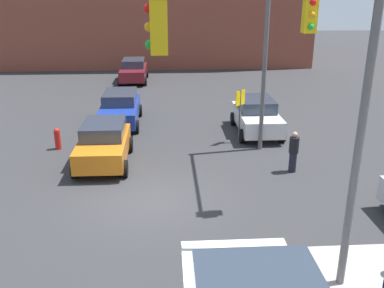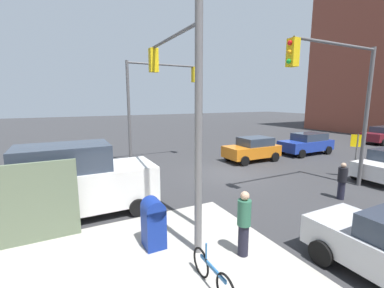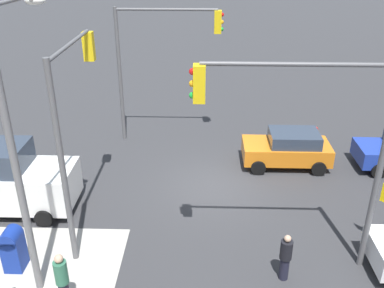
{
  "view_description": "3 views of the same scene",
  "coord_description": "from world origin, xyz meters",
  "px_view_note": "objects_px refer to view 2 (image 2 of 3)",
  "views": [
    {
      "loc": [
        12.62,
        0.53,
        6.49
      ],
      "look_at": [
        0.13,
        1.28,
        1.96
      ],
      "focal_mm": 40.0,
      "sensor_mm": 36.0,
      "label": 1
    },
    {
      "loc": [
        8.32,
        11.51,
        4.14
      ],
      "look_at": [
        1.7,
        -1.38,
        1.66
      ],
      "focal_mm": 24.0,
      "sensor_mm": 36.0,
      "label": 2
    },
    {
      "loc": [
        0.43,
        15.13,
        9.25
      ],
      "look_at": [
        0.95,
        -1.01,
        1.45
      ],
      "focal_mm": 40.0,
      "sensor_mm": 36.0,
      "label": 3
    }
  ],
  "objects_px": {
    "traffic_signal_ne_corner": "(176,88)",
    "coupe_maroon": "(383,135)",
    "hatchback_orange": "(252,149)",
    "traffic_signal_se_corner": "(157,93)",
    "pedestrian_waiting": "(342,181)",
    "fire_hydrant": "(251,147)",
    "traffic_signal_nw_corner": "(341,88)",
    "bicycle_leaning_on_fence": "(212,275)",
    "van_white_delivery": "(76,181)",
    "street_lamp_corner": "(193,78)",
    "sedan_blue": "(307,143)",
    "mailbox_blue": "(153,221)",
    "pedestrian_crossing": "(244,222)"
  },
  "relations": [
    {
      "from": "pedestrian_waiting",
      "to": "traffic_signal_nw_corner",
      "type": "bearing_deg",
      "value": 32.3
    },
    {
      "from": "street_lamp_corner",
      "to": "van_white_delivery",
      "type": "height_order",
      "value": "street_lamp_corner"
    },
    {
      "from": "traffic_signal_ne_corner",
      "to": "pedestrian_crossing",
      "type": "relative_size",
      "value": 3.6
    },
    {
      "from": "traffic_signal_ne_corner",
      "to": "bicycle_leaning_on_fence",
      "type": "relative_size",
      "value": 3.71
    },
    {
      "from": "hatchback_orange",
      "to": "traffic_signal_se_corner",
      "type": "bearing_deg",
      "value": -23.11
    },
    {
      "from": "street_lamp_corner",
      "to": "sedan_blue",
      "type": "distance_m",
      "value": 16.01
    },
    {
      "from": "coupe_maroon",
      "to": "pedestrian_waiting",
      "type": "height_order",
      "value": "coupe_maroon"
    },
    {
      "from": "fire_hydrant",
      "to": "van_white_delivery",
      "type": "height_order",
      "value": "van_white_delivery"
    },
    {
      "from": "traffic_signal_ne_corner",
      "to": "pedestrian_waiting",
      "type": "height_order",
      "value": "traffic_signal_ne_corner"
    },
    {
      "from": "traffic_signal_ne_corner",
      "to": "coupe_maroon",
      "type": "xyz_separation_m",
      "value": [
        -23.89,
        -4.76,
        -3.72
      ]
    },
    {
      "from": "street_lamp_corner",
      "to": "van_white_delivery",
      "type": "bearing_deg",
      "value": -52.0
    },
    {
      "from": "pedestrian_waiting",
      "to": "bicycle_leaning_on_fence",
      "type": "height_order",
      "value": "pedestrian_waiting"
    },
    {
      "from": "bicycle_leaning_on_fence",
      "to": "traffic_signal_se_corner",
      "type": "bearing_deg",
      "value": -104.24
    },
    {
      "from": "traffic_signal_nw_corner",
      "to": "traffic_signal_se_corner",
      "type": "distance_m",
      "value": 10.32
    },
    {
      "from": "bicycle_leaning_on_fence",
      "to": "pedestrian_crossing",
      "type": "bearing_deg",
      "value": -153.54
    },
    {
      "from": "coupe_maroon",
      "to": "mailbox_blue",
      "type": "bearing_deg",
      "value": 15.12
    },
    {
      "from": "sedan_blue",
      "to": "van_white_delivery",
      "type": "xyz_separation_m",
      "value": [
        16.55,
        3.66,
        0.44
      ]
    },
    {
      "from": "street_lamp_corner",
      "to": "van_white_delivery",
      "type": "distance_m",
      "value": 5.74
    },
    {
      "from": "traffic_signal_nw_corner",
      "to": "mailbox_blue",
      "type": "height_order",
      "value": "traffic_signal_nw_corner"
    },
    {
      "from": "fire_hydrant",
      "to": "hatchback_orange",
      "type": "bearing_deg",
      "value": 52.21
    },
    {
      "from": "traffic_signal_nw_corner",
      "to": "sedan_blue",
      "type": "relative_size",
      "value": 1.51
    },
    {
      "from": "fire_hydrant",
      "to": "pedestrian_waiting",
      "type": "relative_size",
      "value": 0.59
    },
    {
      "from": "fire_hydrant",
      "to": "bicycle_leaning_on_fence",
      "type": "distance_m",
      "value": 15.56
    },
    {
      "from": "pedestrian_waiting",
      "to": "pedestrian_crossing",
      "type": "bearing_deg",
      "value": 165.53
    },
    {
      "from": "van_white_delivery",
      "to": "bicycle_leaning_on_fence",
      "type": "height_order",
      "value": "van_white_delivery"
    },
    {
      "from": "traffic_signal_se_corner",
      "to": "van_white_delivery",
      "type": "height_order",
      "value": "traffic_signal_se_corner"
    },
    {
      "from": "traffic_signal_ne_corner",
      "to": "van_white_delivery",
      "type": "distance_m",
      "value": 4.92
    },
    {
      "from": "fire_hydrant",
      "to": "traffic_signal_ne_corner",
      "type": "bearing_deg",
      "value": 36.55
    },
    {
      "from": "fire_hydrant",
      "to": "van_white_delivery",
      "type": "bearing_deg",
      "value": 24.77
    },
    {
      "from": "fire_hydrant",
      "to": "van_white_delivery",
      "type": "distance_m",
      "value": 14.34
    },
    {
      "from": "traffic_signal_nw_corner",
      "to": "traffic_signal_ne_corner",
      "type": "bearing_deg",
      "value": -13.46
    },
    {
      "from": "traffic_signal_ne_corner",
      "to": "street_lamp_corner",
      "type": "bearing_deg",
      "value": 75.58
    },
    {
      "from": "traffic_signal_se_corner",
      "to": "fire_hydrant",
      "type": "relative_size",
      "value": 6.91
    },
    {
      "from": "coupe_maroon",
      "to": "pedestrian_crossing",
      "type": "distance_m",
      "value": 25.04
    },
    {
      "from": "hatchback_orange",
      "to": "sedan_blue",
      "type": "height_order",
      "value": "same"
    },
    {
      "from": "coupe_maroon",
      "to": "traffic_signal_ne_corner",
      "type": "bearing_deg",
      "value": 11.26
    },
    {
      "from": "hatchback_orange",
      "to": "coupe_maroon",
      "type": "bearing_deg",
      "value": 179.77
    },
    {
      "from": "traffic_signal_nw_corner",
      "to": "coupe_maroon",
      "type": "xyz_separation_m",
      "value": [
        -16.96,
        -6.41,
        -3.78
      ]
    },
    {
      "from": "street_lamp_corner",
      "to": "van_white_delivery",
      "type": "relative_size",
      "value": 1.48
    },
    {
      "from": "traffic_signal_se_corner",
      "to": "sedan_blue",
      "type": "distance_m",
      "value": 12.09
    },
    {
      "from": "traffic_signal_nw_corner",
      "to": "bicycle_leaning_on_fence",
      "type": "bearing_deg",
      "value": 18.57
    },
    {
      "from": "hatchback_orange",
      "to": "van_white_delivery",
      "type": "distance_m",
      "value": 11.91
    },
    {
      "from": "traffic_signal_se_corner",
      "to": "pedestrian_waiting",
      "type": "bearing_deg",
      "value": 115.52
    },
    {
      "from": "traffic_signal_nw_corner",
      "to": "fire_hydrant",
      "type": "height_order",
      "value": "traffic_signal_nw_corner"
    },
    {
      "from": "sedan_blue",
      "to": "pedestrian_crossing",
      "type": "height_order",
      "value": "pedestrian_crossing"
    },
    {
      "from": "fire_hydrant",
      "to": "hatchback_orange",
      "type": "xyz_separation_m",
      "value": [
        1.72,
        2.22,
        0.36
      ]
    },
    {
      "from": "sedan_blue",
      "to": "pedestrian_waiting",
      "type": "bearing_deg",
      "value": 47.15
    },
    {
      "from": "traffic_signal_nw_corner",
      "to": "van_white_delivery",
      "type": "distance_m",
      "value": 11.28
    },
    {
      "from": "traffic_signal_se_corner",
      "to": "traffic_signal_ne_corner",
      "type": "height_order",
      "value": "same"
    },
    {
      "from": "coupe_maroon",
      "to": "sedan_blue",
      "type": "height_order",
      "value": "same"
    }
  ]
}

